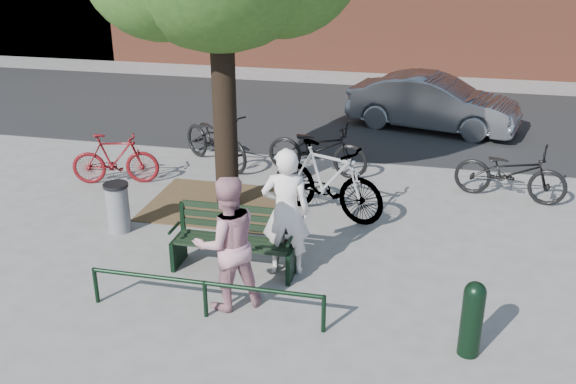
% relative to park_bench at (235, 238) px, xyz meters
% --- Properties ---
extents(ground, '(90.00, 90.00, 0.00)m').
position_rel_park_bench_xyz_m(ground, '(0.00, -0.08, -0.48)').
color(ground, gray).
rests_on(ground, ground).
extents(dirt_pit, '(2.40, 2.00, 0.02)m').
position_rel_park_bench_xyz_m(dirt_pit, '(-1.00, 2.12, -0.47)').
color(dirt_pit, brown).
rests_on(dirt_pit, ground).
extents(road, '(40.00, 7.00, 0.01)m').
position_rel_park_bench_xyz_m(road, '(0.00, 8.42, -0.47)').
color(road, black).
rests_on(road, ground).
extents(park_bench, '(1.74, 0.54, 0.97)m').
position_rel_park_bench_xyz_m(park_bench, '(0.00, 0.00, 0.00)').
color(park_bench, black).
rests_on(park_bench, ground).
extents(guard_railing, '(3.06, 0.06, 0.51)m').
position_rel_park_bench_xyz_m(guard_railing, '(0.00, -1.28, -0.08)').
color(guard_railing, black).
rests_on(guard_railing, ground).
extents(person_left, '(0.73, 0.54, 1.85)m').
position_rel_park_bench_xyz_m(person_left, '(0.72, 0.07, 0.45)').
color(person_left, white).
rests_on(person_left, ground).
extents(person_right, '(1.10, 1.05, 1.78)m').
position_rel_park_bench_xyz_m(person_right, '(0.20, -0.95, 0.41)').
color(person_right, '#BD828D').
rests_on(person_right, ground).
extents(bollard, '(0.25, 0.25, 0.94)m').
position_rel_park_bench_xyz_m(bollard, '(3.20, -1.33, 0.02)').
color(bollard, black).
rests_on(bollard, ground).
extents(litter_bin, '(0.40, 0.40, 0.81)m').
position_rel_park_bench_xyz_m(litter_bin, '(-2.20, 0.77, -0.07)').
color(litter_bin, gray).
rests_on(litter_bin, ground).
extents(bicycle_a, '(2.11, 1.82, 1.09)m').
position_rel_park_bench_xyz_m(bicycle_a, '(-1.69, 4.12, 0.07)').
color(bicycle_a, black).
rests_on(bicycle_a, ground).
extents(bicycle_b, '(1.70, 0.88, 0.99)m').
position_rel_park_bench_xyz_m(bicycle_b, '(-3.21, 2.68, 0.01)').
color(bicycle_b, '#5B0D10').
rests_on(bicycle_b, ground).
extents(bicycle_c, '(2.11, 0.95, 1.07)m').
position_rel_park_bench_xyz_m(bicycle_c, '(0.44, 4.04, 0.06)').
color(bicycle_c, black).
rests_on(bicycle_c, ground).
extents(bicycle_d, '(2.20, 1.38, 1.28)m').
position_rel_park_bench_xyz_m(bicycle_d, '(0.96, 2.12, 0.16)').
color(bicycle_d, gray).
rests_on(bicycle_d, ground).
extents(bicycle_e, '(2.05, 1.07, 1.02)m').
position_rel_park_bench_xyz_m(bicycle_e, '(4.03, 3.55, 0.03)').
color(bicycle_e, black).
rests_on(bicycle_e, ground).
extents(parked_car, '(4.21, 2.32, 1.32)m').
position_rel_park_bench_xyz_m(parked_car, '(2.59, 7.67, 0.18)').
color(parked_car, slate).
rests_on(parked_car, ground).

